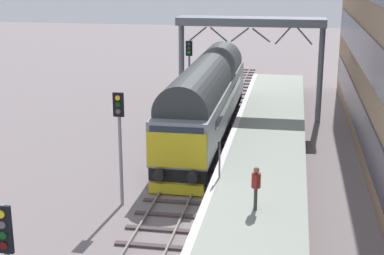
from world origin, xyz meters
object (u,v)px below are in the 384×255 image
signal_post_mid (120,134)px  waiting_passenger (256,184)px  diesel_locomotive (206,97)px  platform_number_sign (219,153)px  signal_post_far (189,67)px

signal_post_mid → waiting_passenger: size_ratio=2.95×
diesel_locomotive → platform_number_sign: size_ratio=10.68×
diesel_locomotive → platform_number_sign: diesel_locomotive is taller
signal_post_mid → signal_post_far: 15.95m
signal_post_mid → waiting_passenger: (5.70, -1.75, -1.10)m
diesel_locomotive → platform_number_sign: (1.91, -8.87, -0.36)m
signal_post_mid → platform_number_sign: size_ratio=2.94×
diesel_locomotive → signal_post_far: (-2.03, 5.80, 0.66)m
signal_post_far → diesel_locomotive: bearing=-70.7°
signal_post_far → waiting_passenger: 18.64m
waiting_passenger → signal_post_far: bearing=13.9°
signal_post_far → waiting_passenger: (5.70, -17.71, -1.14)m
signal_post_far → platform_number_sign: bearing=-75.0°
signal_post_mid → platform_number_sign: (3.94, 1.29, -0.98)m
diesel_locomotive → signal_post_mid: size_ratio=3.63×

